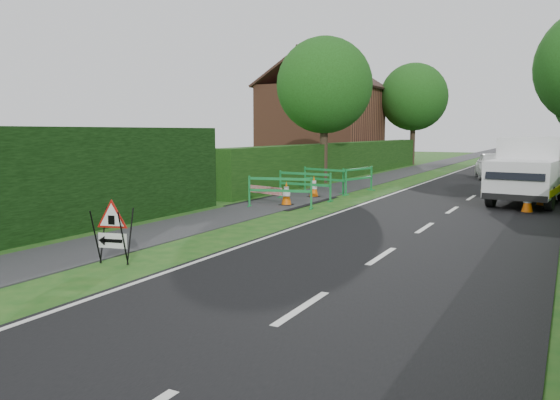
% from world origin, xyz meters
% --- Properties ---
extents(ground, '(120.00, 120.00, 0.00)m').
position_xyz_m(ground, '(0.00, 0.00, 0.00)').
color(ground, '#184F16').
rests_on(ground, ground).
extents(road_surface, '(6.00, 90.00, 0.02)m').
position_xyz_m(road_surface, '(2.50, 35.00, 0.00)').
color(road_surface, black).
rests_on(road_surface, ground).
extents(footpath, '(2.00, 90.00, 0.02)m').
position_xyz_m(footpath, '(-3.00, 35.00, 0.01)').
color(footpath, '#2D2D30').
rests_on(footpath, ground).
extents(hedge_west_far, '(1.00, 24.00, 1.80)m').
position_xyz_m(hedge_west_far, '(-5.00, 22.00, 0.00)').
color(hedge_west_far, '#14380F').
rests_on(hedge_west_far, ground).
extents(house_west, '(7.50, 7.40, 7.88)m').
position_xyz_m(house_west, '(-10.00, 30.00, 2.90)').
color(house_west, brown).
rests_on(house_west, ground).
extents(tree_nw, '(4.40, 4.40, 6.70)m').
position_xyz_m(tree_nw, '(-4.60, 18.00, 4.48)').
color(tree_nw, '#2D2116').
rests_on(tree_nw, ground).
extents(tree_fw, '(4.80, 4.80, 7.24)m').
position_xyz_m(tree_fw, '(-4.60, 34.00, 4.83)').
color(tree_fw, '#2D2116').
rests_on(tree_fw, ground).
extents(triangle_sign, '(0.83, 0.83, 1.00)m').
position_xyz_m(triangle_sign, '(-1.59, 1.60, 0.70)').
color(triangle_sign, black).
rests_on(triangle_sign, ground).
extents(works_van, '(2.36, 4.99, 2.20)m').
position_xyz_m(works_van, '(4.42, 14.49, 1.17)').
color(works_van, silver).
rests_on(works_van, ground).
extents(traffic_cone_0, '(0.38, 0.38, 0.79)m').
position_xyz_m(traffic_cone_0, '(4.54, 12.03, 0.39)').
color(traffic_cone_0, black).
rests_on(traffic_cone_0, ground).
extents(traffic_cone_1, '(0.38, 0.38, 0.79)m').
position_xyz_m(traffic_cone_1, '(4.84, 13.89, 0.39)').
color(traffic_cone_1, black).
rests_on(traffic_cone_1, ground).
extents(traffic_cone_2, '(0.38, 0.38, 0.79)m').
position_xyz_m(traffic_cone_2, '(5.07, 15.69, 0.39)').
color(traffic_cone_2, black).
rests_on(traffic_cone_2, ground).
extents(traffic_cone_3, '(0.38, 0.38, 0.79)m').
position_xyz_m(traffic_cone_3, '(-2.49, 10.15, 0.39)').
color(traffic_cone_3, black).
rests_on(traffic_cone_3, ground).
extents(traffic_cone_4, '(0.38, 0.38, 0.79)m').
position_xyz_m(traffic_cone_4, '(-2.63, 12.60, 0.39)').
color(traffic_cone_4, black).
rests_on(traffic_cone_4, ground).
extents(ped_barrier_0, '(2.08, 0.84, 1.00)m').
position_xyz_m(ped_barrier_0, '(-2.39, 9.53, 0.63)').
color(ped_barrier_0, '#188539').
rests_on(ped_barrier_0, ground).
extents(ped_barrier_1, '(2.08, 0.47, 1.00)m').
position_xyz_m(ped_barrier_1, '(-2.60, 11.76, 0.63)').
color(ped_barrier_1, '#188539').
rests_on(ped_barrier_1, ground).
extents(ped_barrier_2, '(2.08, 0.86, 1.00)m').
position_xyz_m(ped_barrier_2, '(-2.77, 13.92, 0.63)').
color(ped_barrier_2, '#188539').
rests_on(ped_barrier_2, ground).
extents(ped_barrier_3, '(0.81, 2.09, 1.00)m').
position_xyz_m(ped_barrier_3, '(-1.77, 14.88, 0.63)').
color(ped_barrier_3, '#188539').
rests_on(ped_barrier_3, ground).
extents(redwhite_plank, '(1.45, 0.48, 0.25)m').
position_xyz_m(redwhite_plank, '(-3.32, 10.25, 0.00)').
color(redwhite_plank, red).
rests_on(redwhite_plank, ground).
extents(hatchback_car, '(2.45, 4.29, 1.38)m').
position_xyz_m(hatchback_car, '(2.12, 24.24, 0.69)').
color(hatchback_car, white).
rests_on(hatchback_car, ground).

